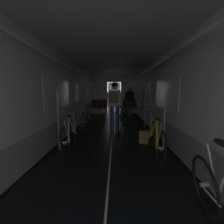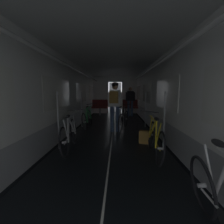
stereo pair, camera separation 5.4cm
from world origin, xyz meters
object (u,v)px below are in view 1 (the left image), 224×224
object	(u,v)px
bench_seat_far_left	(99,106)
person_cyclist_aisle	(115,101)
bicycle_green	(87,118)
bench_seat_far_right	(129,106)
bicycle_black_in_aisle	(123,120)
bicycle_yellow	(156,138)
backpack_on_floor	(144,137)
person_standing_near_bench	(129,99)
bicycle_silver	(70,134)

from	to	relation	value
bench_seat_far_left	person_cyclist_aisle	bearing A→B (deg)	-76.87
bicycle_green	bench_seat_far_left	bearing A→B (deg)	88.51
bench_seat_far_right	bicycle_black_in_aisle	bearing A→B (deg)	-97.57
bicycle_black_in_aisle	bench_seat_far_right	bearing A→B (deg)	82.43
bench_seat_far_left	bench_seat_far_right	world-z (taller)	same
bicycle_yellow	backpack_on_floor	world-z (taller)	bicycle_yellow
bicycle_green	person_standing_near_bench	world-z (taller)	person_standing_near_bench
bicycle_silver	bicycle_black_in_aisle	size ratio (longest dim) A/B	1.02
bench_seat_far_right	bicycle_black_in_aisle	xyz separation A→B (m)	(-0.52, -3.90, -0.18)
bench_seat_far_right	backpack_on_floor	world-z (taller)	bench_seat_far_right
bench_seat_far_left	bench_seat_far_right	distance (m)	1.80
bench_seat_far_left	person_standing_near_bench	xyz separation A→B (m)	(1.80, -0.38, 0.41)
bicycle_silver	bicycle_yellow	xyz separation A→B (m)	(1.98, -0.31, 0.00)
bench_seat_far_right	person_standing_near_bench	size ratio (longest dim) A/B	0.58
bicycle_green	person_cyclist_aisle	xyz separation A→B (m)	(1.07, -0.54, 0.69)
bicycle_yellow	bicycle_black_in_aisle	world-z (taller)	bicycle_yellow
bench_seat_far_right	backpack_on_floor	size ratio (longest dim) A/B	2.89
bicycle_yellow	bench_seat_far_right	bearing A→B (deg)	90.81
bench_seat_far_right	backpack_on_floor	distance (m)	5.45
person_cyclist_aisle	bicycle_black_in_aisle	distance (m)	0.80
bicycle_silver	person_cyclist_aisle	world-z (taller)	person_cyclist_aisle
bench_seat_far_left	bicycle_silver	distance (m)	6.01
bicycle_silver	bicycle_black_in_aisle	xyz separation A→B (m)	(1.37, 2.11, 0.00)
bicycle_green	backpack_on_floor	distance (m)	2.63
bicycle_yellow	person_cyclist_aisle	world-z (taller)	person_cyclist_aisle
bench_seat_far_right	bicycle_yellow	distance (m)	6.32
bench_seat_far_right	person_cyclist_aisle	bearing A→B (deg)	-101.21
person_cyclist_aisle	bicycle_green	bearing A→B (deg)	152.97
bench_seat_far_left	bicycle_yellow	xyz separation A→B (m)	(1.89, -6.32, -0.19)
backpack_on_floor	bench_seat_far_left	bearing A→B (deg)	108.34
person_cyclist_aisle	backpack_on_floor	distance (m)	1.76
person_cyclist_aisle	backpack_on_floor	bearing A→B (deg)	-56.79
bicycle_yellow	backpack_on_floor	size ratio (longest dim) A/B	4.98
person_cyclist_aisle	bicycle_silver	bearing A→B (deg)	-120.04
bicycle_silver	person_cyclist_aisle	xyz separation A→B (m)	(1.06, 1.84, 0.69)
bicycle_yellow	person_standing_near_bench	xyz separation A→B (m)	(-0.09, 5.94, 0.59)
bench_seat_far_left	backpack_on_floor	bearing A→B (deg)	-71.66
bench_seat_far_left	backpack_on_floor	world-z (taller)	bench_seat_far_left
bicycle_green	bicycle_yellow	distance (m)	3.34
person_standing_near_bench	person_cyclist_aisle	bearing A→B (deg)	-102.33
bicycle_yellow	backpack_on_floor	bearing A→B (deg)	95.67
bench_seat_far_right	person_standing_near_bench	distance (m)	0.55
bicycle_silver	backpack_on_floor	size ratio (longest dim) A/B	4.98
bench_seat_far_right	bicycle_green	world-z (taller)	bicycle_green
person_cyclist_aisle	bench_seat_far_right	bearing A→B (deg)	78.79
bench_seat_far_left	bicycle_silver	size ratio (longest dim) A/B	0.58
bench_seat_far_left	bicycle_green	size ratio (longest dim) A/B	0.58
bicycle_silver	bicycle_black_in_aisle	world-z (taller)	bicycle_silver
bench_seat_far_right	bicycle_black_in_aisle	world-z (taller)	bench_seat_far_right
bench_seat_far_right	person_standing_near_bench	bearing A→B (deg)	-89.59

